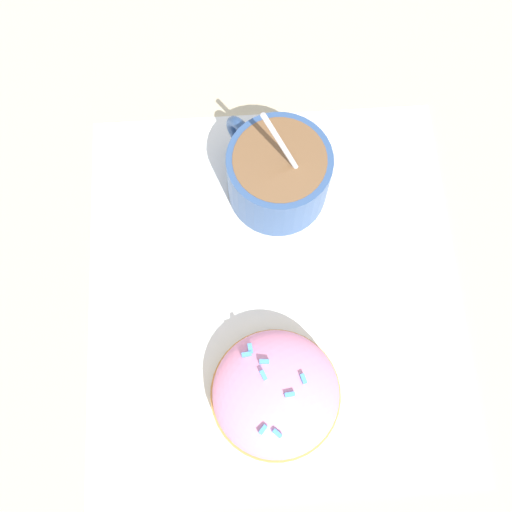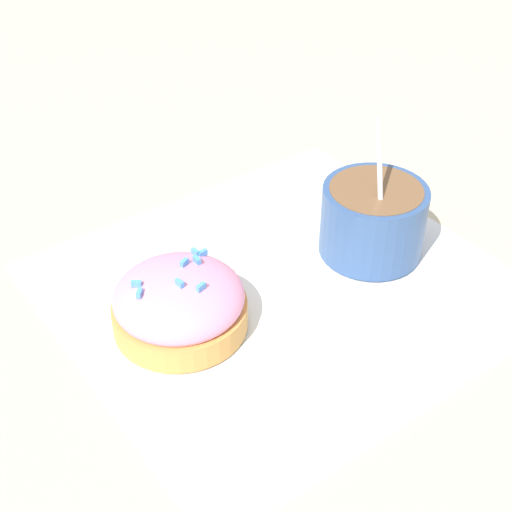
{
  "view_description": "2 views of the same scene",
  "coord_description": "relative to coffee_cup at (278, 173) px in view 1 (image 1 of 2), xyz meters",
  "views": [
    {
      "loc": [
        -0.12,
        0.03,
        0.47
      ],
      "look_at": [
        0.02,
        0.01,
        0.03
      ],
      "focal_mm": 42.0,
      "sensor_mm": 36.0,
      "label": 1
    },
    {
      "loc": [
        -0.27,
        -0.32,
        0.35
      ],
      "look_at": [
        -0.02,
        0.01,
        0.03
      ],
      "focal_mm": 50.0,
      "sensor_mm": 36.0,
      "label": 2
    }
  ],
  "objects": [
    {
      "name": "paper_napkin",
      "position": [
        -0.09,
        0.01,
        -0.03
      ],
      "size": [
        0.33,
        0.31,
        0.0
      ],
      "color": "white",
      "rests_on": "ground_plane"
    },
    {
      "name": "ground_plane",
      "position": [
        -0.09,
        0.01,
        -0.03
      ],
      "size": [
        3.0,
        3.0,
        0.0
      ],
      "primitive_type": "plane",
      "color": "#C6B793"
    },
    {
      "name": "coffee_cup",
      "position": [
        0.0,
        0.0,
        0.0
      ],
      "size": [
        0.1,
        0.08,
        0.11
      ],
      "color": "#335184",
      "rests_on": "paper_napkin"
    },
    {
      "name": "frosted_pastry",
      "position": [
        -0.17,
        0.02,
        -0.01
      ],
      "size": [
        0.1,
        0.1,
        0.05
      ],
      "color": "#D19347",
      "rests_on": "paper_napkin"
    }
  ]
}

